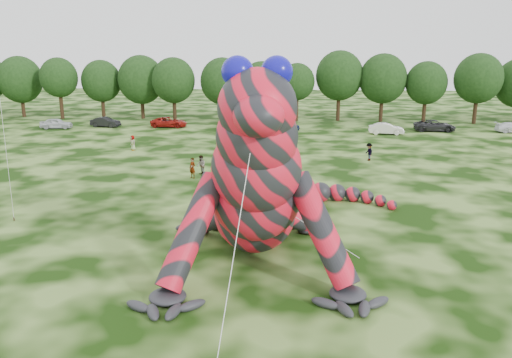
{
  "coord_description": "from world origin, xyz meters",
  "views": [
    {
      "loc": [
        1.6,
        -18.5,
        10.48
      ],
      "look_at": [
        -0.6,
        6.43,
        4.0
      ],
      "focal_mm": 35.0,
      "sensor_mm": 36.0,
      "label": 1
    }
  ],
  "objects_px": {
    "car_1": "(105,122)",
    "car_3": "(235,126)",
    "tree_8": "(262,91)",
    "car_6": "(435,126)",
    "car_5": "(386,129)",
    "tree_5": "(141,87)",
    "tree_3": "(60,88)",
    "tree_6": "(174,89)",
    "spectator_5": "(299,184)",
    "spectator_4": "(133,143)",
    "tree_13": "(477,89)",
    "spectator_1": "(201,165)",
    "car_0": "(56,123)",
    "tree_10": "(339,86)",
    "tree_12": "(426,92)",
    "car_2": "(169,122)",
    "inflatable_gecko": "(254,153)",
    "car_4": "(285,126)",
    "tree_4": "(102,89)",
    "spectator_2": "(369,152)",
    "tree_11": "(382,88)",
    "tree_2": "(21,87)",
    "tree_9": "(297,92)",
    "spectator_0": "(192,168)"
  },
  "relations": [
    {
      "from": "tree_3",
      "to": "car_5",
      "type": "xyz_separation_m",
      "value": [
        48.4,
        -10.87,
        -4.0
      ]
    },
    {
      "from": "tree_3",
      "to": "tree_6",
      "type": "relative_size",
      "value": 0.99
    },
    {
      "from": "tree_2",
      "to": "spectator_5",
      "type": "bearing_deg",
      "value": -42.85
    },
    {
      "from": "tree_3",
      "to": "spectator_2",
      "type": "bearing_deg",
      "value": -31.51
    },
    {
      "from": "inflatable_gecko",
      "to": "tree_13",
      "type": "xyz_separation_m",
      "value": [
        27.92,
        49.69,
        -0.09
      ]
    },
    {
      "from": "spectator_5",
      "to": "spectator_4",
      "type": "height_order",
      "value": "spectator_5"
    },
    {
      "from": "car_5",
      "to": "car_3",
      "type": "bearing_deg",
      "value": 88.63
    },
    {
      "from": "inflatable_gecko",
      "to": "car_6",
      "type": "xyz_separation_m",
      "value": [
        20.32,
        41.88,
        -4.41
      ]
    },
    {
      "from": "spectator_1",
      "to": "car_4",
      "type": "bearing_deg",
      "value": 135.92
    },
    {
      "from": "inflatable_gecko",
      "to": "car_2",
      "type": "height_order",
      "value": "inflatable_gecko"
    },
    {
      "from": "tree_3",
      "to": "spectator_4",
      "type": "distance_m",
      "value": 31.14
    },
    {
      "from": "car_5",
      "to": "spectator_4",
      "type": "bearing_deg",
      "value": 117.35
    },
    {
      "from": "tree_10",
      "to": "car_2",
      "type": "distance_m",
      "value": 26.01
    },
    {
      "from": "tree_5",
      "to": "spectator_5",
      "type": "relative_size",
      "value": 5.76
    },
    {
      "from": "tree_4",
      "to": "car_4",
      "type": "xyz_separation_m",
      "value": [
        29.25,
        -10.77,
        -3.84
      ]
    },
    {
      "from": "car_2",
      "to": "spectator_5",
      "type": "relative_size",
      "value": 2.98
    },
    {
      "from": "tree_6",
      "to": "tree_10",
      "type": "relative_size",
      "value": 0.9
    },
    {
      "from": "inflatable_gecko",
      "to": "spectator_4",
      "type": "height_order",
      "value": "inflatable_gecko"
    },
    {
      "from": "inflatable_gecko",
      "to": "car_3",
      "type": "distance_m",
      "value": 41.0
    },
    {
      "from": "tree_12",
      "to": "car_4",
      "type": "distance_m",
      "value": 22.95
    },
    {
      "from": "spectator_2",
      "to": "tree_5",
      "type": "bearing_deg",
      "value": -150.9
    },
    {
      "from": "tree_8",
      "to": "car_1",
      "type": "height_order",
      "value": "tree_8"
    },
    {
      "from": "car_0",
      "to": "tree_10",
      "type": "bearing_deg",
      "value": -83.17
    },
    {
      "from": "spectator_1",
      "to": "spectator_4",
      "type": "bearing_deg",
      "value": -167.23
    },
    {
      "from": "tree_4",
      "to": "tree_13",
      "type": "distance_m",
      "value": 56.8
    },
    {
      "from": "tree_8",
      "to": "car_6",
      "type": "relative_size",
      "value": 1.66
    },
    {
      "from": "tree_9",
      "to": "car_6",
      "type": "xyz_separation_m",
      "value": [
        18.46,
        -8.03,
        -3.59
      ]
    },
    {
      "from": "car_1",
      "to": "car_3",
      "type": "distance_m",
      "value": 18.57
    },
    {
      "from": "car_0",
      "to": "tree_4",
      "type": "bearing_deg",
      "value": -19.91
    },
    {
      "from": "tree_6",
      "to": "spectator_5",
      "type": "relative_size",
      "value": 5.58
    },
    {
      "from": "tree_2",
      "to": "tree_9",
      "type": "height_order",
      "value": "tree_2"
    },
    {
      "from": "tree_8",
      "to": "spectator_1",
      "type": "distance_m",
      "value": 34.51
    },
    {
      "from": "spectator_1",
      "to": "spectator_4",
      "type": "distance_m",
      "value": 14.01
    },
    {
      "from": "tree_11",
      "to": "tree_13",
      "type": "xyz_separation_m",
      "value": [
        13.35,
        -1.07,
        0.03
      ]
    },
    {
      "from": "car_2",
      "to": "inflatable_gecko",
      "type": "bearing_deg",
      "value": -160.2
    },
    {
      "from": "tree_6",
      "to": "spectator_1",
      "type": "distance_m",
      "value": 35.81
    },
    {
      "from": "tree_8",
      "to": "tree_12",
      "type": "xyz_separation_m",
      "value": [
        24.23,
        0.75,
        0.01
      ]
    },
    {
      "from": "tree_6",
      "to": "tree_13",
      "type": "bearing_deg",
      "value": 0.57
    },
    {
      "from": "tree_12",
      "to": "car_0",
      "type": "relative_size",
      "value": 2.11
    },
    {
      "from": "tree_2",
      "to": "tree_8",
      "type": "bearing_deg",
      "value": -2.62
    },
    {
      "from": "spectator_1",
      "to": "spectator_2",
      "type": "distance_m",
      "value": 16.83
    },
    {
      "from": "car_2",
      "to": "tree_2",
      "type": "bearing_deg",
      "value": 70.48
    },
    {
      "from": "spectator_1",
      "to": "tree_3",
      "type": "bearing_deg",
      "value": -169.69
    },
    {
      "from": "tree_4",
      "to": "car_4",
      "type": "relative_size",
      "value": 2.23
    },
    {
      "from": "car_5",
      "to": "tree_5",
      "type": "bearing_deg",
      "value": 74.08
    },
    {
      "from": "car_3",
      "to": "spectator_2",
      "type": "height_order",
      "value": "spectator_2"
    },
    {
      "from": "tree_12",
      "to": "spectator_2",
      "type": "relative_size",
      "value": 5.2
    },
    {
      "from": "tree_8",
      "to": "spectator_0",
      "type": "height_order",
      "value": "tree_8"
    },
    {
      "from": "car_2",
      "to": "car_5",
      "type": "bearing_deg",
      "value": -97.75
    },
    {
      "from": "car_0",
      "to": "car_1",
      "type": "distance_m",
      "value": 6.5
    }
  ]
}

